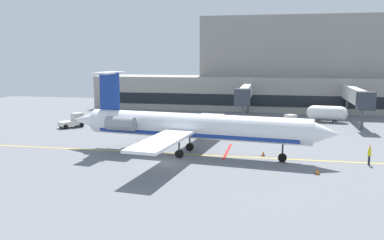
{
  "coord_description": "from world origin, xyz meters",
  "views": [
    {
      "loc": [
        10.67,
        -39.99,
        11.03
      ],
      "look_at": [
        0.68,
        9.79,
        3.0
      ],
      "focal_mm": 38.11,
      "sensor_mm": 36.0,
      "label": 1
    }
  ],
  "objects_px": {
    "regional_jet": "(191,126)",
    "pushback_tractor": "(73,121)",
    "fuel_tank": "(327,113)",
    "baggage_tug": "(288,121)",
    "marshaller": "(369,155)"
  },
  "relations": [
    {
      "from": "regional_jet",
      "to": "marshaller",
      "type": "xyz_separation_m",
      "value": [
        18.72,
        -0.71,
        -2.22
      ]
    },
    {
      "from": "regional_jet",
      "to": "marshaller",
      "type": "distance_m",
      "value": 18.87
    },
    {
      "from": "fuel_tank",
      "to": "marshaller",
      "type": "relative_size",
      "value": 3.26
    },
    {
      "from": "baggage_tug",
      "to": "marshaller",
      "type": "xyz_separation_m",
      "value": [
        7.44,
        -21.8,
        0.2
      ]
    },
    {
      "from": "regional_jet",
      "to": "pushback_tractor",
      "type": "relative_size",
      "value": 7.85
    },
    {
      "from": "pushback_tractor",
      "to": "marshaller",
      "type": "bearing_deg",
      "value": -19.86
    },
    {
      "from": "fuel_tank",
      "to": "baggage_tug",
      "type": "bearing_deg",
      "value": -138.51
    },
    {
      "from": "regional_jet",
      "to": "pushback_tractor",
      "type": "bearing_deg",
      "value": 147.25
    },
    {
      "from": "baggage_tug",
      "to": "pushback_tractor",
      "type": "bearing_deg",
      "value": -167.46
    },
    {
      "from": "regional_jet",
      "to": "baggage_tug",
      "type": "height_order",
      "value": "regional_jet"
    },
    {
      "from": "fuel_tank",
      "to": "regional_jet",
      "type": "bearing_deg",
      "value": -123.57
    },
    {
      "from": "pushback_tractor",
      "to": "fuel_tank",
      "type": "relative_size",
      "value": 0.59
    },
    {
      "from": "regional_jet",
      "to": "fuel_tank",
      "type": "distance_m",
      "value": 32.34
    },
    {
      "from": "baggage_tug",
      "to": "fuel_tank",
      "type": "relative_size",
      "value": 0.64
    },
    {
      "from": "regional_jet",
      "to": "baggage_tug",
      "type": "bearing_deg",
      "value": 61.86
    }
  ]
}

